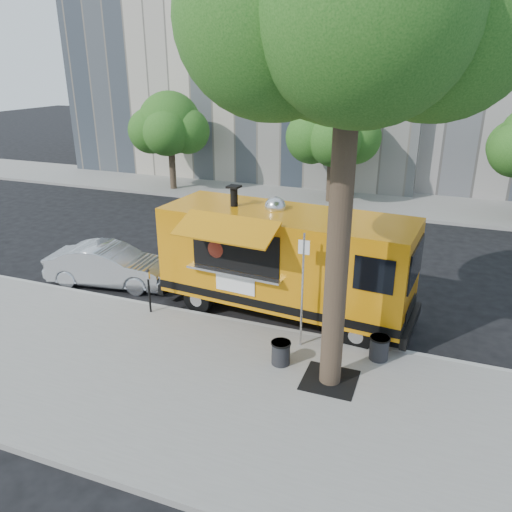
{
  "coord_description": "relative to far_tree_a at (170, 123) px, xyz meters",
  "views": [
    {
      "loc": [
        4.42,
        -12.29,
        6.86
      ],
      "look_at": [
        -0.25,
        0.0,
        1.77
      ],
      "focal_mm": 35.0,
      "sensor_mm": 36.0,
      "label": 1
    }
  ],
  "objects": [
    {
      "name": "curb",
      "position": [
        10.0,
        -13.23,
        -3.7
      ],
      "size": [
        60.0,
        0.14,
        0.16
      ],
      "primitive_type": "cube",
      "color": "#999993",
      "rests_on": "ground"
    },
    {
      "name": "sedan",
      "position": [
        4.56,
        -12.16,
        -3.1
      ],
      "size": [
        4.27,
        2.04,
        1.35
      ],
      "primitive_type": "imported",
      "rotation": [
        0.0,
        0.0,
        1.72
      ],
      "color": "#B5B7BD",
      "rests_on": "ground"
    },
    {
      "name": "sidewalk",
      "position": [
        10.0,
        -16.3,
        -3.7
      ],
      "size": [
        60.0,
        6.0,
        0.15
      ],
      "primitive_type": "cube",
      "color": "gray",
      "rests_on": "ground"
    },
    {
      "name": "trash_bin_left",
      "position": [
        13.5,
        -13.8,
        -3.31
      ],
      "size": [
        0.49,
        0.49,
        0.59
      ],
      "color": "black",
      "rests_on": "sidewalk"
    },
    {
      "name": "trash_bin_right",
      "position": [
        11.34,
        -14.84,
        -3.32
      ],
      "size": [
        0.48,
        0.48,
        0.58
      ],
      "color": "black",
      "rests_on": "sidewalk"
    },
    {
      "name": "sign_post",
      "position": [
        11.55,
        -13.85,
        -1.93
      ],
      "size": [
        0.28,
        0.06,
        3.0
      ],
      "color": "silver",
      "rests_on": "sidewalk"
    },
    {
      "name": "far_tree_a",
      "position": [
        0.0,
        0.0,
        0.0
      ],
      "size": [
        3.42,
        3.42,
        5.36
      ],
      "color": "#33261C",
      "rests_on": "far_sidewalk"
    },
    {
      "name": "parking_meter",
      "position": [
        7.0,
        -13.65,
        -2.79
      ],
      "size": [
        0.11,
        0.11,
        1.33
      ],
      "color": "black",
      "rests_on": "sidewalk"
    },
    {
      "name": "food_truck",
      "position": [
        10.52,
        -12.13,
        -2.07
      ],
      "size": [
        7.5,
        3.71,
        3.63
      ],
      "rotation": [
        0.0,
        0.0,
        -0.09
      ],
      "color": "orange",
      "rests_on": "ground"
    },
    {
      "name": "tree_well",
      "position": [
        12.6,
        -15.1,
        -3.62
      ],
      "size": [
        1.2,
        1.2,
        0.02
      ],
      "primitive_type": "cube",
      "color": "black",
      "rests_on": "sidewalk"
    },
    {
      "name": "ground",
      "position": [
        10.0,
        -12.3,
        -3.78
      ],
      "size": [
        120.0,
        120.0,
        0.0
      ],
      "primitive_type": "plane",
      "color": "black",
      "rests_on": "ground"
    },
    {
      "name": "far_sidewalk",
      "position": [
        10.0,
        1.2,
        -3.7
      ],
      "size": [
        60.0,
        5.0,
        0.15
      ],
      "primitive_type": "cube",
      "color": "gray",
      "rests_on": "ground"
    },
    {
      "name": "far_tree_b",
      "position": [
        9.0,
        0.4,
        0.06
      ],
      "size": [
        3.6,
        3.6,
        5.5
      ],
      "color": "#33261C",
      "rests_on": "far_sidewalk"
    }
  ]
}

